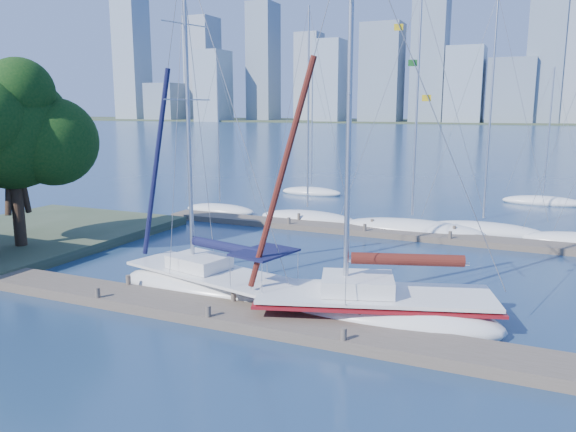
% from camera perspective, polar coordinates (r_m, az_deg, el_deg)
% --- Properties ---
extents(ground, '(700.00, 700.00, 0.00)m').
position_cam_1_polar(ground, '(21.12, -6.76, -10.33)').
color(ground, navy).
rests_on(ground, ground).
extents(near_dock, '(26.00, 2.00, 0.40)m').
position_cam_1_polar(near_dock, '(21.05, -6.77, -9.82)').
color(near_dock, brown).
rests_on(near_dock, ground).
extents(far_dock, '(30.00, 1.80, 0.36)m').
position_cam_1_polar(far_dock, '(34.68, 9.76, -1.67)').
color(far_dock, brown).
rests_on(far_dock, ground).
extents(far_shore, '(800.00, 100.00, 1.50)m').
position_cam_1_polar(far_shore, '(337.12, 22.48, 8.75)').
color(far_shore, '#38472D').
rests_on(far_shore, ground).
extents(tree, '(7.95, 7.23, 10.07)m').
position_cam_1_polar(tree, '(32.08, -26.34, 8.06)').
color(tree, '#312016').
rests_on(tree, ground).
extents(sailboat_navy, '(8.73, 4.58, 14.26)m').
position_cam_1_polar(sailboat_navy, '(23.62, -8.01, -5.14)').
color(sailboat_navy, white).
rests_on(sailboat_navy, ground).
extents(sailboat_maroon, '(9.57, 5.61, 14.47)m').
position_cam_1_polar(sailboat_maroon, '(20.67, 8.78, -7.68)').
color(sailboat_maroon, white).
rests_on(sailboat_maroon, ground).
extents(bg_boat_0, '(5.86, 2.85, 11.20)m').
position_cam_1_polar(bg_boat_0, '(42.02, -6.91, 0.67)').
color(bg_boat_0, white).
rests_on(bg_boat_0, ground).
extents(bg_boat_1, '(7.25, 4.34, 14.43)m').
position_cam_1_polar(bg_boat_1, '(38.23, 2.00, -0.18)').
color(bg_boat_1, white).
rests_on(bg_boat_1, ground).
extents(bg_boat_2, '(9.17, 5.32, 14.76)m').
position_cam_1_polar(bg_boat_2, '(35.69, 12.46, -1.22)').
color(bg_boat_2, white).
rests_on(bg_boat_2, ground).
extents(bg_boat_3, '(7.65, 3.50, 14.34)m').
position_cam_1_polar(bg_boat_3, '(36.48, 19.17, -1.34)').
color(bg_boat_3, white).
rests_on(bg_boat_3, ground).
extents(bg_boat_6, '(5.96, 3.68, 11.54)m').
position_cam_1_polar(bg_boat_6, '(50.71, 2.40, 2.49)').
color(bg_boat_6, white).
rests_on(bg_boat_6, ground).
extents(bg_boat_7, '(6.47, 3.97, 11.11)m').
position_cam_1_polar(bg_boat_7, '(49.85, 24.48, 1.37)').
color(bg_boat_7, white).
rests_on(bg_boat_7, ground).
extents(skyline, '(502.99, 51.31, 124.71)m').
position_cam_1_polar(skyline, '(308.89, 26.92, 15.08)').
color(skyline, '#859CAD').
rests_on(skyline, ground).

